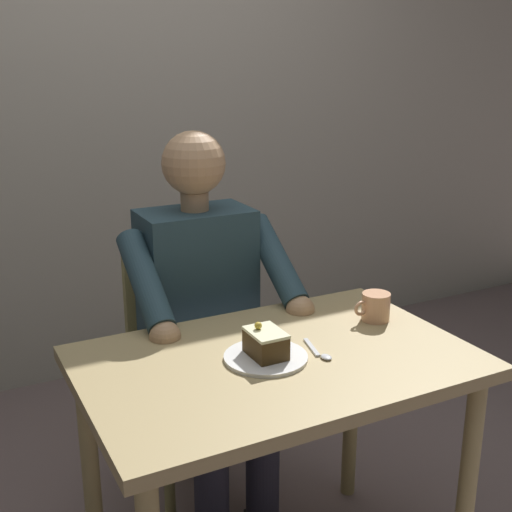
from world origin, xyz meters
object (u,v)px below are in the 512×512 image
(dessert_spoon, at_px, (320,353))
(dining_table, at_px, (276,391))
(chair, at_px, (189,350))
(seated_person, at_px, (206,323))
(cake_slice, at_px, (265,343))
(coffee_cup, at_px, (375,306))

(dessert_spoon, bearing_deg, dining_table, -20.02)
(chair, height_order, seated_person, seated_person)
(seated_person, bearing_deg, dessert_spoon, 101.86)
(dining_table, height_order, chair, chair)
(dessert_spoon, bearing_deg, cake_slice, -16.52)
(seated_person, relative_size, cake_slice, 11.29)
(chair, distance_m, dessert_spoon, 0.74)
(dining_table, relative_size, seated_person, 0.79)
(dining_table, distance_m, seated_person, 0.47)
(dining_table, xyz_separation_m, cake_slice, (0.03, -0.00, 0.15))
(dining_table, relative_size, cake_slice, 8.97)
(dining_table, relative_size, coffee_cup, 8.57)
(coffee_cup, height_order, dessert_spoon, coffee_cup)
(seated_person, relative_size, dessert_spoon, 8.99)
(chair, distance_m, seated_person, 0.24)
(cake_slice, bearing_deg, dessert_spoon, 163.48)
(seated_person, bearing_deg, cake_slice, 85.99)
(coffee_cup, bearing_deg, cake_slice, 11.14)
(seated_person, bearing_deg, chair, -90.00)
(cake_slice, xyz_separation_m, dessert_spoon, (-0.14, 0.04, -0.04))
(coffee_cup, relative_size, dessert_spoon, 0.83)
(dining_table, height_order, seated_person, seated_person)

